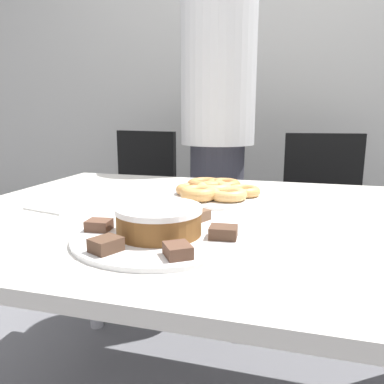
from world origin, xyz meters
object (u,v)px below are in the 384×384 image
(frosted_cake, at_px, (159,220))
(office_chair_right, at_px, (324,229))
(office_chair_left, at_px, (133,215))
(napkin, at_px, (57,207))
(person_standing, at_px, (218,132))
(plate_cake, at_px, (159,236))
(plate_donuts, at_px, (214,196))

(frosted_cake, bearing_deg, office_chair_right, 70.12)
(office_chair_left, xyz_separation_m, napkin, (0.24, -1.02, 0.31))
(person_standing, bearing_deg, plate_cake, -84.96)
(frosted_cake, height_order, napkin, frosted_cake)
(person_standing, relative_size, plate_cake, 4.64)
(office_chair_right, bearing_deg, person_standing, -171.94)
(plate_donuts, distance_m, frosted_cake, 0.42)
(office_chair_left, relative_size, napkin, 5.36)
(office_chair_right, distance_m, plate_donuts, 0.92)
(office_chair_left, bearing_deg, frosted_cake, -50.85)
(plate_cake, bearing_deg, plate_donuts, 86.07)
(napkin, bearing_deg, plate_cake, -24.76)
(plate_donuts, bearing_deg, office_chair_left, 129.81)
(plate_cake, height_order, frosted_cake, frosted_cake)
(office_chair_left, xyz_separation_m, office_chair_right, (1.04, 0.00, 0.00))
(plate_donuts, relative_size, napkin, 1.97)
(office_chair_right, height_order, frosted_cake, office_chair_right)
(plate_cake, relative_size, napkin, 2.22)
(person_standing, bearing_deg, office_chair_right, 14.32)
(office_chair_left, xyz_separation_m, plate_donuts, (0.64, -0.77, 0.31))
(person_standing, relative_size, office_chair_right, 1.92)
(person_standing, height_order, frosted_cake, person_standing)
(office_chair_right, relative_size, frosted_cake, 4.84)
(office_chair_right, distance_m, plate_cake, 1.30)
(office_chair_right, bearing_deg, frosted_cake, -116.13)
(person_standing, relative_size, plate_donuts, 5.22)
(office_chair_right, xyz_separation_m, plate_donuts, (-0.40, -0.77, 0.31))
(person_standing, xyz_separation_m, napkin, (-0.28, -0.88, -0.17))
(office_chair_right, distance_m, frosted_cake, 1.31)
(person_standing, xyz_separation_m, office_chair_left, (-0.52, 0.13, -0.48))
(plate_cake, bearing_deg, napkin, 155.24)
(office_chair_right, distance_m, napkin, 1.33)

